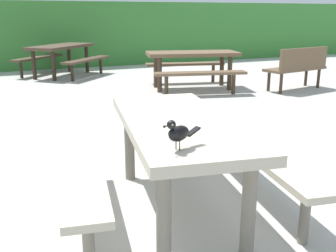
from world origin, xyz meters
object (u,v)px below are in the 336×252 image
bird_grackle (178,133)px  picnic_table_mid_right (192,61)px  picnic_table_foreground (178,143)px  park_bench_side (299,65)px  picnic_table_mid_left (61,53)px

bird_grackle → picnic_table_mid_right: (2.78, 5.21, -0.29)m
picnic_table_foreground → park_bench_side: bearing=39.8°
picnic_table_foreground → picnic_table_mid_right: 5.21m
picnic_table_mid_left → park_bench_side: (3.95, -3.81, -0.07)m
picnic_table_mid_right → picnic_table_mid_left: bearing=126.8°
picnic_table_mid_right → park_bench_side: park_bench_side is taller
picnic_table_mid_left → picnic_table_mid_right: (2.11, -2.82, 0.00)m
picnic_table_foreground → picnic_table_mid_left: bearing=87.1°
picnic_table_foreground → bird_grackle: 0.75m
picnic_table_mid_left → picnic_table_mid_right: same height
picnic_table_foreground → bird_grackle: bird_grackle is taller
bird_grackle → picnic_table_mid_right: bearing=62.0°
picnic_table_foreground → picnic_table_mid_right: (2.48, 4.59, 0.00)m
picnic_table_mid_left → picnic_table_mid_right: size_ratio=1.16×
park_bench_side → bird_grackle: bearing=-137.6°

